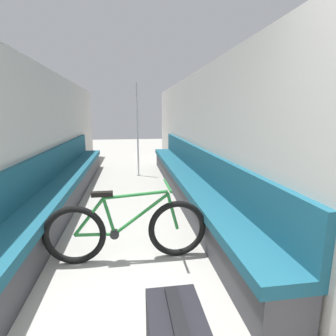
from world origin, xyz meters
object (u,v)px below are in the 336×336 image
object	(u,v)px
bench_seat_row_left	(65,186)
bench_seat_row_right	(187,181)
grab_pole_near	(138,132)
bicycle	(127,230)

from	to	relation	value
bench_seat_row_left	bench_seat_row_right	bearing A→B (deg)	0.00
bench_seat_row_left	grab_pole_near	xyz separation A→B (m)	(1.27, 1.85, 0.75)
bench_seat_row_left	bicycle	size ratio (longest dim) A/B	3.83
grab_pole_near	bicycle	bearing A→B (deg)	-93.83
grab_pole_near	bench_seat_row_right	bearing A→B (deg)	-66.94
bench_seat_row_right	bicycle	distance (m)	2.15
bicycle	grab_pole_near	distance (m)	3.82
grab_pole_near	bench_seat_row_left	bearing A→B (deg)	-124.59
bicycle	grab_pole_near	world-z (taller)	grab_pole_near
bench_seat_row_left	bicycle	bearing A→B (deg)	-61.50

